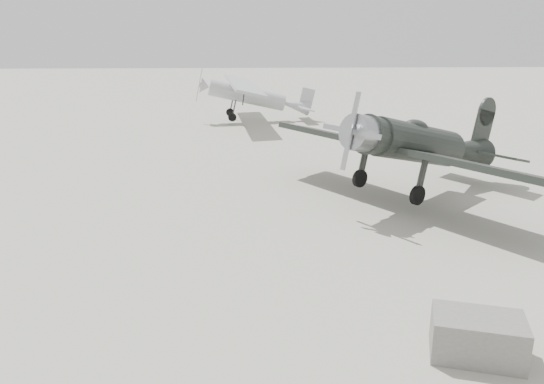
{
  "coord_description": "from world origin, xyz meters",
  "views": [
    {
      "loc": [
        -2.13,
        -15.49,
        6.44
      ],
      "look_at": [
        -1.44,
        0.59,
        1.5
      ],
      "focal_mm": 35.0,
      "sensor_mm": 36.0,
      "label": 1
    }
  ],
  "objects": [
    {
      "name": "highwing_monoplane",
      "position": [
        -1.93,
        23.17,
        2.09
      ],
      "size": [
        8.4,
        11.81,
        3.34
      ],
      "rotation": [
        0.0,
        0.23,
        0.1
      ],
      "color": "#989B9D",
      "rests_on": "ground"
    },
    {
      "name": "lowwing_monoplane",
      "position": [
        4.6,
        4.5,
        2.14
      ],
      "size": [
        10.23,
        11.43,
        4.05
      ],
      "rotation": [
        0.0,
        0.24,
        0.61
      ],
      "color": "black",
      "rests_on": "ground"
    },
    {
      "name": "ground",
      "position": [
        0.0,
        0.0,
        0.0
      ],
      "size": [
        160.0,
        160.0,
        0.0
      ],
      "primitive_type": "plane",
      "color": "#999788",
      "rests_on": "ground"
    },
    {
      "name": "equipment_block",
      "position": [
        2.46,
        -6.23,
        0.45
      ],
      "size": [
        2.06,
        1.61,
        0.9
      ],
      "primitive_type": "cube",
      "rotation": [
        0.0,
        0.0,
        -0.29
      ],
      "color": "slate",
      "rests_on": "ground"
    }
  ]
}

